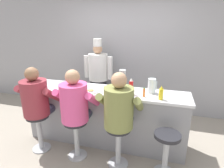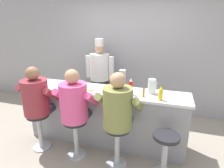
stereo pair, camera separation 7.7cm
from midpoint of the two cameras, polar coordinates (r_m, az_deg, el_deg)
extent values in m
plane|color=#9E9384|center=(3.28, -4.35, -19.34)|extent=(20.00, 20.00, 0.00)
cube|color=#99999E|center=(4.33, 3.25, 9.49)|extent=(10.00, 0.06, 2.70)
cube|color=gray|center=(3.25, -2.84, -10.07)|extent=(2.63, 0.53, 0.92)
cube|color=silver|center=(3.06, -2.98, -2.13)|extent=(2.69, 0.55, 0.04)
cylinder|color=red|center=(2.84, 5.05, -1.15)|extent=(0.06, 0.06, 0.21)
cone|color=white|center=(2.80, 5.12, 1.35)|extent=(0.05, 0.05, 0.05)
cylinder|color=yellow|center=(2.72, 13.92, -3.06)|extent=(0.06, 0.06, 0.16)
cone|color=yellow|center=(2.69, 14.08, -1.01)|extent=(0.05, 0.05, 0.05)
cylinder|color=orange|center=(2.78, 8.94, -2.62)|extent=(0.03, 0.03, 0.13)
cylinder|color=#287F2D|center=(2.75, 9.01, -1.27)|extent=(0.02, 0.02, 0.01)
cylinder|color=silver|center=(2.94, 11.29, -0.57)|extent=(0.12, 0.12, 0.23)
cube|color=silver|center=(2.93, 12.70, -0.48)|extent=(0.01, 0.01, 0.14)
cylinder|color=white|center=(2.98, -7.22, -2.23)|extent=(0.23, 0.23, 0.02)
ellipsoid|color=#E0BC60|center=(2.97, -7.24, -1.82)|extent=(0.10, 0.08, 0.03)
cylinder|color=#4C7FB7|center=(3.43, -21.73, -0.37)|extent=(0.16, 0.16, 0.05)
cylinder|color=beige|center=(3.61, -22.85, 0.67)|extent=(0.08, 0.08, 0.09)
torus|color=beige|center=(3.58, -22.17, 0.67)|extent=(0.06, 0.01, 0.06)
cylinder|color=#B7BABF|center=(2.90, 2.44, 0.79)|extent=(0.10, 0.10, 0.35)
cylinder|color=silver|center=(2.85, 2.49, 4.22)|extent=(0.11, 0.11, 0.01)
cube|color=silver|center=(2.84, -1.99, -1.84)|extent=(0.11, 0.06, 0.14)
cube|color=black|center=(2.81, -2.20, -2.06)|extent=(0.06, 0.01, 0.05)
cylinder|color=#B2B5BA|center=(3.51, -21.22, -17.71)|extent=(0.29, 0.29, 0.02)
cylinder|color=#B2B5BA|center=(3.35, -21.82, -13.43)|extent=(0.08, 0.08, 0.59)
cylinder|color=#232328|center=(3.21, -22.42, -8.98)|extent=(0.35, 0.35, 0.05)
cylinder|color=#33384C|center=(3.39, -21.81, -6.73)|extent=(0.15, 0.39, 0.15)
cylinder|color=#33384C|center=(3.28, -19.06, -7.25)|extent=(0.15, 0.39, 0.15)
cylinder|color=maroon|center=(3.09, -23.08, -3.96)|extent=(0.39, 0.39, 0.55)
cylinder|color=maroon|center=(3.32, -25.30, -2.30)|extent=(0.10, 0.42, 0.34)
cylinder|color=maroon|center=(3.02, -18.19, -3.32)|extent=(0.10, 0.42, 0.34)
sphere|color=#8C6647|center=(2.98, -23.96, 2.81)|extent=(0.20, 0.20, 0.20)
cylinder|color=#B2B5BA|center=(3.20, -11.13, -20.51)|extent=(0.29, 0.29, 0.02)
cylinder|color=#B2B5BA|center=(3.03, -11.48, -15.97)|extent=(0.08, 0.08, 0.59)
cylinder|color=#232328|center=(2.88, -11.85, -11.16)|extent=(0.35, 0.35, 0.05)
cylinder|color=#33384C|center=(3.05, -11.85, -8.50)|extent=(0.15, 0.40, 0.15)
cylinder|color=#33384C|center=(2.97, -8.42, -9.06)|extent=(0.15, 0.40, 0.15)
cylinder|color=#E54C8C|center=(2.74, -12.25, -5.57)|extent=(0.40, 0.40, 0.56)
cylinder|color=#E54C8C|center=(2.94, -15.58, -3.61)|extent=(0.10, 0.43, 0.34)
cylinder|color=#E54C8C|center=(2.72, -6.53, -4.79)|extent=(0.10, 0.43, 0.34)
sphere|color=tan|center=(2.62, -12.80, 2.13)|extent=(0.20, 0.20, 0.20)
cylinder|color=#B2B5BA|center=(3.01, 1.06, -23.01)|extent=(0.29, 0.29, 0.02)
cylinder|color=#B2B5BA|center=(2.82, 1.10, -18.33)|extent=(0.08, 0.08, 0.59)
cylinder|color=#232328|center=(2.66, 1.14, -13.29)|extent=(0.35, 0.35, 0.05)
cylinder|color=#33384C|center=(2.83, 0.21, -10.30)|extent=(0.15, 0.40, 0.15)
cylinder|color=#33384C|center=(2.79, 4.23, -10.80)|extent=(0.15, 0.40, 0.15)
cylinder|color=olive|center=(2.52, 1.18, -7.28)|extent=(0.40, 0.40, 0.57)
cylinder|color=olive|center=(2.67, -3.44, -5.09)|extent=(0.10, 0.43, 0.34)
cylinder|color=olive|center=(2.56, 7.33, -6.27)|extent=(0.10, 0.43, 0.34)
sphere|color=tan|center=(2.38, 1.24, 1.17)|extent=(0.21, 0.21, 0.21)
cylinder|color=#B2B5BA|center=(2.77, 15.21, -19.94)|extent=(0.08, 0.08, 0.59)
cylinder|color=#232328|center=(2.60, 15.74, -14.87)|extent=(0.35, 0.35, 0.05)
cube|color=#232328|center=(4.36, -4.54, -3.56)|extent=(0.32, 0.18, 0.78)
cube|color=white|center=(4.27, -4.82, -1.85)|extent=(0.29, 0.02, 0.47)
cylinder|color=white|center=(4.16, -4.77, 5.19)|extent=(0.42, 0.42, 0.58)
sphere|color=tan|center=(4.09, -4.91, 10.55)|extent=(0.20, 0.20, 0.20)
cylinder|color=white|center=(4.08, -4.97, 12.51)|extent=(0.18, 0.18, 0.16)
cylinder|color=white|center=(4.26, -8.18, 5.33)|extent=(0.12, 0.12, 0.50)
cylinder|color=white|center=(4.08, -1.20, 4.93)|extent=(0.12, 0.12, 0.50)
camera|label=1|loc=(0.04, -90.74, -0.24)|focal=30.00mm
camera|label=2|loc=(0.04, 89.26, 0.24)|focal=30.00mm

